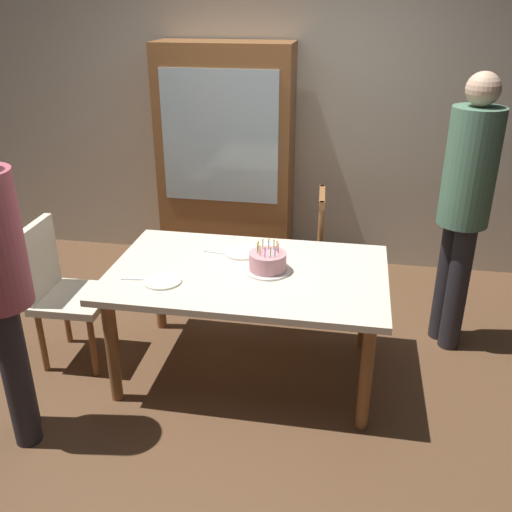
% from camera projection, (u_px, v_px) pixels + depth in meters
% --- Properties ---
extents(ground, '(6.40, 6.40, 0.00)m').
position_uv_depth(ground, '(248.00, 370.00, 3.71)').
color(ground, brown).
extents(back_wall, '(6.40, 0.10, 2.60)m').
position_uv_depth(back_wall, '(288.00, 115.00, 4.82)').
color(back_wall, beige).
rests_on(back_wall, ground).
extents(dining_table, '(1.66, 1.03, 0.72)m').
position_uv_depth(dining_table, '(248.00, 282.00, 3.44)').
color(dining_table, beige).
rests_on(dining_table, ground).
extents(birthday_cake, '(0.28, 0.28, 0.19)m').
position_uv_depth(birthday_cake, '(268.00, 262.00, 3.38)').
color(birthday_cake, silver).
rests_on(birthday_cake, dining_table).
extents(plate_near_celebrant, '(0.22, 0.22, 0.01)m').
position_uv_depth(plate_near_celebrant, '(162.00, 281.00, 3.27)').
color(plate_near_celebrant, silver).
rests_on(plate_near_celebrant, dining_table).
extents(plate_far_side, '(0.22, 0.22, 0.01)m').
position_uv_depth(plate_far_side, '(242.00, 253.00, 3.63)').
color(plate_far_side, silver).
rests_on(plate_far_side, dining_table).
extents(fork_near_celebrant, '(0.18, 0.04, 0.01)m').
position_uv_depth(fork_near_celebrant, '(136.00, 279.00, 3.30)').
color(fork_near_celebrant, silver).
rests_on(fork_near_celebrant, dining_table).
extents(fork_far_side, '(0.18, 0.05, 0.01)m').
position_uv_depth(fork_far_side, '(217.00, 253.00, 3.64)').
color(fork_far_side, silver).
rests_on(fork_far_side, dining_table).
extents(chair_spindle_back, '(0.47, 0.47, 0.95)m').
position_uv_depth(chair_spindle_back, '(296.00, 255.00, 4.24)').
color(chair_spindle_back, tan).
rests_on(chair_spindle_back, ground).
extents(chair_upholstered, '(0.46, 0.45, 0.95)m').
position_uv_depth(chair_upholstered, '(59.00, 286.00, 3.63)').
color(chair_upholstered, beige).
rests_on(chair_upholstered, ground).
extents(person_guest, '(0.32, 0.32, 1.83)m').
position_uv_depth(person_guest, '(465.00, 199.00, 3.59)').
color(person_guest, '#262328').
rests_on(person_guest, ground).
extents(china_cabinet, '(1.10, 0.45, 1.90)m').
position_uv_depth(china_cabinet, '(226.00, 161.00, 4.78)').
color(china_cabinet, brown).
rests_on(china_cabinet, ground).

